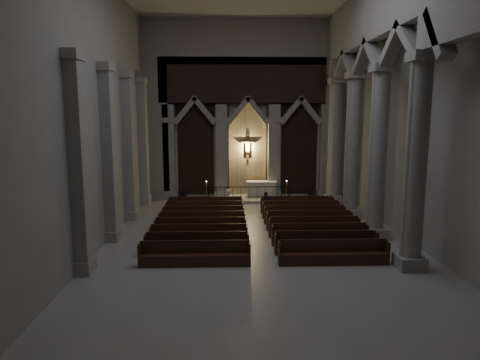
{
  "coord_description": "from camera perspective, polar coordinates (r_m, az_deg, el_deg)",
  "views": [
    {
      "loc": [
        -1.44,
        -17.87,
        5.91
      ],
      "look_at": [
        -0.8,
        3.0,
        2.57
      ],
      "focal_mm": 32.0,
      "sensor_mm": 36.0,
      "label": 1
    }
  ],
  "objects": [
    {
      "name": "room",
      "position": [
        18.01,
        2.93,
        14.47
      ],
      "size": [
        24.0,
        24.1,
        12.0
      ],
      "color": "#97948F",
      "rests_on": "ground"
    },
    {
      "name": "sanctuary_wall",
      "position": [
        29.45,
        1.06,
        10.47
      ],
      "size": [
        14.0,
        0.77,
        12.0
      ],
      "color": "gray",
      "rests_on": "ground"
    },
    {
      "name": "right_arcade",
      "position": [
        20.5,
        18.61,
        14.0
      ],
      "size": [
        1.0,
        24.0,
        12.0
      ],
      "color": "gray",
      "rests_on": "ground"
    },
    {
      "name": "left_pilasters",
      "position": [
        22.11,
        -15.68,
        3.57
      ],
      "size": [
        0.6,
        13.0,
        8.03
      ],
      "color": "gray",
      "rests_on": "ground"
    },
    {
      "name": "sanctuary_step",
      "position": [
        29.1,
        1.11,
        -2.47
      ],
      "size": [
        8.5,
        2.6,
        0.15
      ],
      "primitive_type": "cube",
      "color": "gray",
      "rests_on": "ground"
    },
    {
      "name": "altar",
      "position": [
        29.47,
        2.88,
        -1.15
      ],
      "size": [
        2.05,
        0.82,
        1.04
      ],
      "color": "beige",
      "rests_on": "sanctuary_step"
    },
    {
      "name": "altar_rail",
      "position": [
        28.17,
        1.2,
        -1.54
      ],
      "size": [
        5.44,
        0.09,
        1.07
      ],
      "color": "black",
      "rests_on": "ground"
    },
    {
      "name": "candle_stand_left",
      "position": [
        27.49,
        -4.47,
        -2.45
      ],
      "size": [
        0.26,
        0.26,
        1.54
      ],
      "color": "#AF7F35",
      "rests_on": "ground"
    },
    {
      "name": "candle_stand_right",
      "position": [
        28.1,
        6.2,
        -2.26
      ],
      "size": [
        0.25,
        0.25,
        1.49
      ],
      "color": "#AF7F35",
      "rests_on": "ground"
    },
    {
      "name": "pews",
      "position": [
        21.08,
        2.24,
        -6.31
      ],
      "size": [
        9.72,
        9.15,
        0.96
      ],
      "color": "black",
      "rests_on": "ground"
    },
    {
      "name": "worshipper",
      "position": [
        25.22,
        3.49,
        -3.01
      ],
      "size": [
        0.47,
        0.32,
        1.25
      ],
      "primitive_type": "imported",
      "rotation": [
        0.0,
        0.0,
        -0.04
      ],
      "color": "black",
      "rests_on": "ground"
    }
  ]
}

